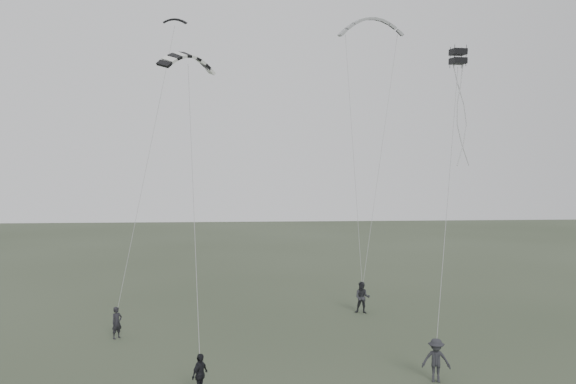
{
  "coord_description": "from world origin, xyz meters",
  "views": [
    {
      "loc": [
        -1.82,
        -22.94,
        8.16
      ],
      "look_at": [
        0.33,
        5.63,
        7.16
      ],
      "focal_mm": 35.0,
      "sensor_mm": 36.0,
      "label": 1
    }
  ],
  "objects": [
    {
      "name": "ground",
      "position": [
        0.0,
        0.0,
        0.0
      ],
      "size": [
        140.0,
        140.0,
        0.0
      ],
      "primitive_type": "plane",
      "color": "#333D2A",
      "rests_on": "ground"
    },
    {
      "name": "flyer_left",
      "position": [
        -8.17,
        4.91,
        0.78
      ],
      "size": [
        0.65,
        0.67,
        1.56
      ],
      "primitive_type": "imported",
      "rotation": [
        0.0,
        0.0,
        0.87
      ],
      "color": "black",
      "rests_on": "ground"
    },
    {
      "name": "flyer_right",
      "position": [
        4.89,
        8.87,
        0.91
      ],
      "size": [
        1.05,
        0.92,
        1.82
      ],
      "primitive_type": "imported",
      "rotation": [
        0.0,
        0.0,
        -0.3
      ],
      "color": "#26262B",
      "rests_on": "ground"
    },
    {
      "name": "flyer_center",
      "position": [
        -3.51,
        -2.55,
        0.77
      ],
      "size": [
        0.77,
        0.98,
        1.55
      ],
      "primitive_type": "imported",
      "rotation": [
        0.0,
        0.0,
        1.06
      ],
      "color": "black",
      "rests_on": "ground"
    },
    {
      "name": "flyer_far",
      "position": [
        5.55,
        -1.85,
        0.85
      ],
      "size": [
        1.22,
        0.89,
        1.69
      ],
      "primitive_type": "imported",
      "rotation": [
        0.0,
        0.0,
        -0.26
      ],
      "color": "#242429",
      "rests_on": "ground"
    },
    {
      "name": "kite_dark_small",
      "position": [
        -6.11,
        11.89,
        17.46
      ],
      "size": [
        1.42,
        0.59,
        0.6
      ],
      "primitive_type": null,
      "rotation": [
        0.34,
        0.0,
        0.02
      ],
      "color": "black",
      "rests_on": "flyer_left"
    },
    {
      "name": "kite_pale_large",
      "position": [
        6.23,
        12.8,
        18.01
      ],
      "size": [
        4.27,
        1.73,
        1.88
      ],
      "primitive_type": null,
      "rotation": [
        0.26,
        0.0,
        -0.09
      ],
      "color": "#95979A",
      "rests_on": "flyer_right"
    },
    {
      "name": "kite_striped",
      "position": [
        -4.83,
        6.96,
        14.31
      ],
      "size": [
        3.24,
        3.02,
        1.46
      ],
      "primitive_type": null,
      "rotation": [
        0.38,
        0.0,
        0.71
      ],
      "color": "black",
      "rests_on": "flyer_center"
    },
    {
      "name": "kite_box",
      "position": [
        8.57,
        4.02,
        13.84
      ],
      "size": [
        0.74,
        0.78,
        0.77
      ],
      "primitive_type": null,
      "rotation": [
        0.06,
        0.0,
        0.09
      ],
      "color": "black",
      "rests_on": "flyer_far"
    }
  ]
}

